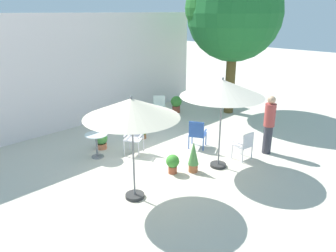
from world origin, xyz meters
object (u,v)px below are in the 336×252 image
(potted_plant_1, at_px, (193,156))
(patio_umbrella_1, at_px, (132,109))
(patio_chair_2, at_px, (197,133))
(potted_plant_2, at_px, (101,140))
(patio_chair_0, at_px, (135,135))
(patio_umbrella_0, at_px, (222,89))
(patio_chair_3, at_px, (159,107))
(potted_plant_0, at_px, (176,103))
(potted_plant_4, at_px, (142,129))
(potted_plant_3, at_px, (173,163))
(patio_chair_1, at_px, (245,144))
(shade_tree, at_px, (234,13))
(standing_person, at_px, (269,124))
(cafe_table_0, at_px, (97,141))

(potted_plant_1, bearing_deg, patio_umbrella_1, 176.03)
(patio_chair_2, distance_m, potted_plant_2, 2.99)
(patio_chair_0, bearing_deg, potted_plant_2, 118.93)
(patio_umbrella_0, xyz_separation_m, patio_chair_3, (1.71, 4.09, -1.65))
(patio_umbrella_0, distance_m, patio_chair_0, 3.05)
(patio_chair_3, relative_size, potted_plant_0, 1.38)
(potted_plant_4, bearing_deg, potted_plant_3, -114.40)
(patio_umbrella_0, xyz_separation_m, patio_chair_1, (0.87, -0.27, -1.71))
(shade_tree, relative_size, potted_plant_1, 6.78)
(patio_chair_1, bearing_deg, patio_umbrella_1, 168.78)
(patio_chair_3, bearing_deg, patio_umbrella_0, -112.74)
(patio_chair_3, bearing_deg, patio_chair_1, -100.97)
(standing_person, bearing_deg, potted_plant_4, 117.06)
(cafe_table_0, bearing_deg, patio_chair_3, 17.67)
(potted_plant_2, height_order, potted_plant_3, potted_plant_2)
(cafe_table_0, xyz_separation_m, potted_plant_0, (4.93, 1.42, -0.11))
(cafe_table_0, xyz_separation_m, potted_plant_2, (0.45, 0.44, -0.21))
(standing_person, bearing_deg, shade_tree, 49.56)
(potted_plant_0, distance_m, potted_plant_2, 4.59)
(patio_chair_1, height_order, standing_person, standing_person)
(potted_plant_1, relative_size, standing_person, 0.48)
(potted_plant_4, bearing_deg, potted_plant_2, 169.76)
(potted_plant_1, bearing_deg, cafe_table_0, 115.65)
(patio_chair_2, xyz_separation_m, potted_plant_1, (-1.30, -0.94, -0.06))
(patio_umbrella_1, relative_size, patio_chair_1, 2.87)
(potted_plant_0, relative_size, potted_plant_2, 1.30)
(shade_tree, bearing_deg, patio_chair_0, -175.63)
(patio_umbrella_1, xyz_separation_m, potted_plant_3, (1.48, 0.20, -1.83))
(potted_plant_1, distance_m, potted_plant_4, 2.87)
(patio_chair_1, xyz_separation_m, standing_person, (0.91, -0.23, 0.43))
(potted_plant_3, height_order, standing_person, standing_person)
(cafe_table_0, bearing_deg, shade_tree, -0.99)
(potted_plant_1, bearing_deg, potted_plant_2, 104.74)
(potted_plant_2, xyz_separation_m, potted_plant_4, (1.47, -0.27, 0.05))
(patio_chair_1, xyz_separation_m, patio_chair_3, (0.84, 4.36, 0.06))
(standing_person, bearing_deg, potted_plant_1, 162.40)
(shade_tree, xyz_separation_m, patio_umbrella_0, (-4.58, -2.80, -1.80))
(cafe_table_0, relative_size, patio_chair_1, 0.86)
(cafe_table_0, height_order, potted_plant_4, cafe_table_0)
(patio_chair_2, relative_size, standing_person, 0.51)
(patio_umbrella_0, xyz_separation_m, standing_person, (1.77, -0.50, -1.27))
(shade_tree, relative_size, cafe_table_0, 8.09)
(shade_tree, bearing_deg, potted_plant_0, 136.70)
(patio_chair_3, height_order, potted_plant_1, patio_chair_3)
(patio_chair_1, relative_size, potted_plant_0, 1.21)
(shade_tree, xyz_separation_m, potted_plant_2, (-6.11, 0.55, -3.72))
(potted_plant_3, distance_m, potted_plant_4, 2.70)
(patio_chair_2, distance_m, potted_plant_3, 1.86)
(shade_tree, distance_m, potted_plant_2, 7.17)
(potted_plant_2, bearing_deg, standing_person, -49.35)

